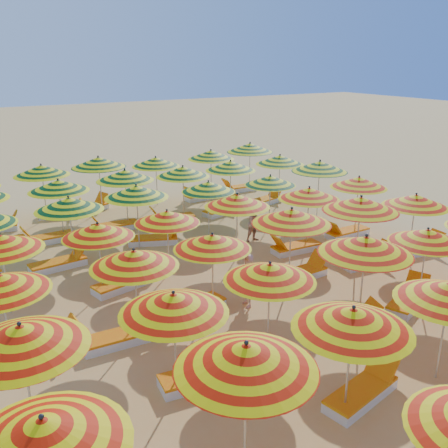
{
  "coord_description": "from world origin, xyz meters",
  "views": [
    {
      "loc": [
        -6.89,
        -11.48,
        6.25
      ],
      "look_at": [
        0.0,
        0.5,
        1.6
      ],
      "focal_mm": 40.0,
      "sensor_mm": 36.0,
      "label": 1
    }
  ],
  "objects": [
    {
      "name": "lounger_10",
      "position": [
        -5.64,
        -1.24,
        0.15
      ],
      "size": [
        1.77,
        0.7,
        0.69
      ],
      "rotation": [
        0.0,
        0.0,
        0.07
      ],
      "color": "white",
      "rests_on": "ground"
    },
    {
      "name": "umbrella_26",
      "position": [
        -1.43,
        1.35,
        1.81
      ],
      "size": [
        2.44,
        2.44,
        2.05
      ],
      "color": "silver",
      "rests_on": "ground"
    },
    {
      "name": "umbrella_18",
      "position": [
        -6.24,
        -1.2,
        1.87
      ],
      "size": [
        2.26,
        2.26,
        2.12
      ],
      "color": "silver",
      "rests_on": "ground"
    },
    {
      "name": "lounger_9",
      "position": [
        3.2,
        -3.67,
        0.15
      ],
      "size": [
        1.82,
        1.2,
        0.69
      ],
      "rotation": [
        0.0,
        0.0,
        0.39
      ],
      "color": "white",
      "rests_on": "ground"
    },
    {
      "name": "umbrella_21",
      "position": [
        1.24,
        -1.08,
        2.07
      ],
      "size": [
        2.24,
        2.24,
        2.35
      ],
      "color": "silver",
      "rests_on": "ground"
    },
    {
      "name": "lounger_14",
      "position": [
        4.27,
        -1.16,
        0.15
      ],
      "size": [
        1.77,
        0.71,
        0.69
      ],
      "rotation": [
        0.0,
        0.0,
        -0.08
      ],
      "color": "white",
      "rests_on": "ground"
    },
    {
      "name": "lounger_30",
      "position": [
        -1.75,
        8.9,
        0.15
      ],
      "size": [
        1.83,
        1.15,
        0.69
      ],
      "rotation": [
        0.0,
        0.0,
        0.36
      ],
      "color": "white",
      "rests_on": "ground"
    },
    {
      "name": "lounger_8",
      "position": [
        0.88,
        -3.78,
        0.15
      ],
      "size": [
        1.82,
        1.03,
        0.69
      ],
      "rotation": [
        0.0,
        0.0,
        -0.27
      ],
      "color": "white",
      "rests_on": "ground"
    },
    {
      "name": "umbrella_34",
      "position": [
        3.77,
        3.55,
        1.81
      ],
      "size": [
        2.39,
        2.39,
        2.06
      ],
      "color": "silver",
      "rests_on": "ground"
    },
    {
      "name": "lounger_21",
      "position": [
        -0.83,
        3.97,
        0.15
      ],
      "size": [
        1.82,
        1.17,
        0.69
      ],
      "rotation": [
        0.0,
        0.0,
        -0.37
      ],
      "color": "white",
      "rests_on": "ground"
    },
    {
      "name": "lounger_23",
      "position": [
        -4.07,
        5.95,
        0.15
      ],
      "size": [
        1.76,
        0.67,
        0.69
      ],
      "rotation": [
        0.0,
        0.0,
        3.19
      ],
      "color": "white",
      "rests_on": "ground"
    },
    {
      "name": "lounger_5",
      "position": [
        -0.59,
        -5.85,
        0.15
      ],
      "size": [
        1.82,
        0.94,
        0.69
      ],
      "rotation": [
        0.0,
        0.0,
        0.21
      ],
      "color": "white",
      "rests_on": "ground"
    },
    {
      "name": "umbrella_46",
      "position": [
        3.87,
        8.43,
        1.98
      ],
      "size": [
        2.27,
        2.27,
        2.25
      ],
      "color": "silver",
      "rests_on": "ground"
    },
    {
      "name": "umbrella_22",
      "position": [
        3.67,
        -1.23,
        2.11
      ],
      "size": [
        2.6,
        2.6,
        2.4
      ],
      "color": "silver",
      "rests_on": "ground"
    },
    {
      "name": "umbrella_20",
      "position": [
        -1.32,
        -1.21,
        1.85
      ],
      "size": [
        2.2,
        2.2,
        2.1
      ],
      "color": "silver",
      "rests_on": "ground"
    },
    {
      "name": "umbrella_31",
      "position": [
        -3.7,
        3.6,
        1.96
      ],
      "size": [
        2.69,
        2.69,
        2.23
      ],
      "color": "silver",
      "rests_on": "ground"
    },
    {
      "name": "lounger_11",
      "position": [
        -3.95,
        -1.65,
        0.15
      ],
      "size": [
        1.74,
        0.62,
        0.69
      ],
      "rotation": [
        0.0,
        0.0,
        -0.02
      ],
      "color": "white",
      "rests_on": "ground"
    },
    {
      "name": "umbrella_43",
      "position": [
        -3.53,
        8.71,
        2.02
      ],
      "size": [
        2.47,
        2.47,
        2.29
      ],
      "color": "silver",
      "rests_on": "ground"
    },
    {
      "name": "lounger_15",
      "position": [
        6.52,
        -1.28,
        0.15
      ],
      "size": [
        1.78,
        0.73,
        0.69
      ],
      "rotation": [
        0.0,
        0.0,
        -0.09
      ],
      "color": "white",
      "rests_on": "ground"
    },
    {
      "name": "umbrella_13",
      "position": [
        -3.59,
        -3.87,
        1.93
      ],
      "size": [
        2.36,
        2.36,
        2.19
      ],
      "color": "silver",
      "rests_on": "ground"
    },
    {
      "name": "umbrella_27",
      "position": [
        0.99,
        1.39,
        1.94
      ],
      "size": [
        2.14,
        2.14,
        2.21
      ],
      "color": "silver",
      "rests_on": "ground"
    },
    {
      "name": "umbrella_39",
      "position": [
        1.28,
        5.97,
        1.96
      ],
      "size": [
        2.57,
        2.57,
        2.23
      ],
      "color": "silver",
      "rests_on": "ground"
    },
    {
      "name": "umbrella_25",
      "position": [
        -3.54,
        1.13,
        1.82
      ],
      "size": [
        2.12,
        2.12,
        2.07
      ],
      "color": "silver",
      "rests_on": "ground"
    },
    {
      "name": "umbrella_14",
      "position": [
        -1.17,
        -3.51,
        1.88
      ],
      "size": [
        2.67,
        2.67,
        2.13
      ],
      "color": "silver",
      "rests_on": "ground"
    },
    {
      "name": "lounger_17",
      "position": [
        2.97,
        0.88,
        0.15
      ],
      "size": [
        1.76,
        0.66,
        0.69
      ],
      "rotation": [
        0.0,
        0.0,
        3.1
      ],
      "color": "white",
      "rests_on": "ground"
    },
    {
      "name": "umbrella_15",
      "position": [
        1.39,
        -3.72,
        2.08
      ],
      "size": [
        2.55,
        2.55,
        2.36
      ],
      "color": "silver",
      "rests_on": "ground"
    },
    {
      "name": "lounger_31",
      "position": [
        3.27,
        8.26,
        0.15
      ],
      "size": [
        1.78,
        0.76,
        0.69
      ],
      "rotation": [
        0.0,
        0.0,
        3.25
      ],
      "color": "white",
      "rests_on": "ground"
    },
    {
      "name": "umbrella_29",
      "position": [
        6.13,
        1.35,
        1.92
      ],
      "size": [
        2.5,
        2.5,
        2.18
      ],
      "color": "silver",
      "rests_on": "ground"
    },
    {
      "name": "umbrella_40",
      "position": [
        3.51,
        6.05,
        1.94
      ],
      "size": [
        2.36,
        2.36,
        2.21
      ],
      "color": "silver",
      "rests_on": "ground"
    },
    {
      "name": "beachgoer_b",
      "position": [
        2.38,
        2.46,
        0.64
      ],
      "size": [
        0.65,
        0.52,
        1.27
      ],
      "primitive_type": "imported",
      "rotation": [
        0.0,
        0.0,
        0.06
      ],
      "color": "tan",
      "rests_on": "ground"
    },
    {
      "name": "umbrella_38",
      "position": [
        -0.99,
        6.22,
        2.02
      ],
      "size": [
        2.55,
        2.55,
        2.3
      ],
      "color": "silver",
      "rests_on": "ground"
    },
    {
      "name": "umbrella_7",
      "position": [
        -3.45,
        -6.15,
        2.05
      ],
      "size": [
        2.79,
        2.79,
        2.33
      ],
      "color": "silver",
      "rests_on": "ground"
    },
    {
      "name": "beachgoer_a",
      "position": [
        -0.47,
        -1.54,
        0.72
      ],
      "size": [
        0.39,
        0.55,
        1.43
      ],
      "primitive_type": "imported",
      "rotation": [
        0.0,
        0.0,
        4.63
      ],
      "color": "tan",
      "rests_on": "ground"
    },
    {
      "name": "ground",
      "position": [
        0.0,
        0.0,
        0.0
      ],
      "size": [
        120.0,
        120.0,
        0.0
      ],
      "primitive_type": "plane",
      "color": "tan",
      "rests_on": "ground"
    },
    {
      "name": "lounger_18",
      "position": [
        5.53,
        1.15,
        0.15
      ],
      "size": [
        1.74,
        0.61,
        0.69
      ],
      "rotation": [
        0.0,
        0.0,
        3.16
      ],
      "color": "white",
      "rests_on": "ground"
    },
    {
      "name": "umbrella_12",
      "position": [
        -6.23,
        -3.86,
        2.02
      ],
      "size": [
        2.76,
        2.76,
        2.3
      ],
      "color": "silver",
      "rests_on": "ground"
    },
    {
      "name": "lounger_16",
      "position": [
        -2.94,
        1.09,
        0.15
      ],
      "size": [
        1.82,
        0.97,
        0.69
      ],
      "rotation": [
        0.0,
        0.0,
        0.24
      ],
      "color": "white",
      "rests_on": "ground"
    },
    {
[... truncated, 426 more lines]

